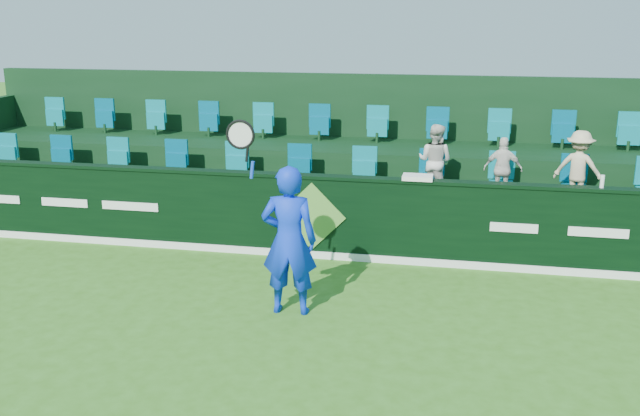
% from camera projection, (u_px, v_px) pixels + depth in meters
% --- Properties ---
extents(ground, '(60.00, 60.00, 0.00)m').
position_uv_depth(ground, '(237.00, 374.00, 7.77)').
color(ground, '#356B19').
rests_on(ground, ground).
extents(sponsor_hoarding, '(16.00, 0.25, 1.35)m').
position_uv_depth(sponsor_hoarding, '(313.00, 216.00, 11.37)').
color(sponsor_hoarding, black).
rests_on(sponsor_hoarding, ground).
extents(stand_tier_front, '(16.00, 2.00, 0.80)m').
position_uv_depth(stand_tier_front, '(326.00, 214.00, 12.49)').
color(stand_tier_front, black).
rests_on(stand_tier_front, ground).
extents(stand_tier_back, '(16.00, 1.80, 1.30)m').
position_uv_depth(stand_tier_back, '(345.00, 177.00, 14.22)').
color(stand_tier_back, black).
rests_on(stand_tier_back, ground).
extents(stand_rear, '(16.00, 4.10, 2.60)m').
position_uv_depth(stand_rear, '(348.00, 145.00, 14.49)').
color(stand_rear, black).
rests_on(stand_rear, ground).
extents(seat_row_front, '(13.50, 0.50, 0.60)m').
position_uv_depth(seat_row_front, '(331.00, 170.00, 12.68)').
color(seat_row_front, '#087983').
rests_on(seat_row_front, stand_tier_front).
extents(seat_row_back, '(13.50, 0.50, 0.60)m').
position_uv_depth(seat_row_back, '(347.00, 127.00, 14.25)').
color(seat_row_back, '#087983').
rests_on(seat_row_back, stand_tier_back).
extents(tennis_player, '(1.16, 0.53, 2.56)m').
position_uv_depth(tennis_player, '(289.00, 240.00, 9.15)').
color(tennis_player, '#0D32DD').
rests_on(tennis_player, ground).
extents(spectator_left, '(0.73, 0.65, 1.24)m').
position_uv_depth(spectator_left, '(435.00, 161.00, 11.88)').
color(spectator_left, silver).
rests_on(spectator_left, stand_tier_front).
extents(spectator_middle, '(0.64, 0.32, 1.06)m').
position_uv_depth(spectator_middle, '(503.00, 169.00, 11.69)').
color(spectator_middle, silver).
rests_on(spectator_middle, stand_tier_front).
extents(spectator_right, '(0.88, 0.68, 1.21)m').
position_uv_depth(spectator_right, '(579.00, 168.00, 11.44)').
color(spectator_right, beige).
rests_on(spectator_right, stand_tier_front).
extents(towel, '(0.46, 0.30, 0.07)m').
position_uv_depth(towel, '(418.00, 177.00, 10.87)').
color(towel, white).
rests_on(towel, sponsor_hoarding).
extents(drinks_bottle, '(0.06, 0.06, 0.19)m').
position_uv_depth(drinks_bottle, '(602.00, 181.00, 10.34)').
color(drinks_bottle, white).
rests_on(drinks_bottle, sponsor_hoarding).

